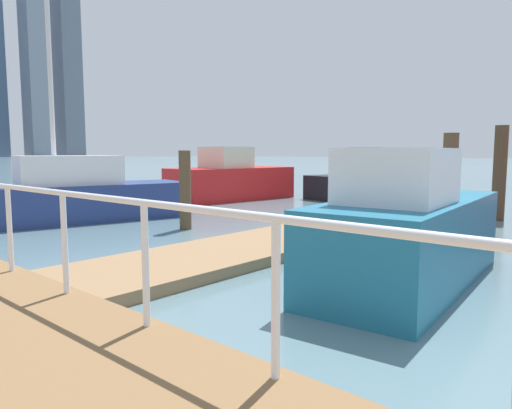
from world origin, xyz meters
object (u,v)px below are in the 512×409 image
object	(u,v)px
moored_boat_2	(408,233)
moored_boat_3	(230,180)
moored_boat_4	(59,197)
moored_boat_1	(369,180)

from	to	relation	value
moored_boat_2	moored_boat_3	size ratio (longest dim) A/B	0.85
moored_boat_2	moored_boat_4	distance (m)	9.44
moored_boat_3	moored_boat_1	bearing A→B (deg)	-40.52
moored_boat_1	moored_boat_4	size ratio (longest dim) A/B	0.73
moored_boat_1	moored_boat_3	world-z (taller)	moored_boat_3
moored_boat_2	moored_boat_3	world-z (taller)	moored_boat_3
moored_boat_2	moored_boat_3	bearing A→B (deg)	56.24
moored_boat_2	moored_boat_4	world-z (taller)	moored_boat_4
moored_boat_1	moored_boat_4	distance (m)	12.10
moored_boat_3	moored_boat_4	distance (m)	7.50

